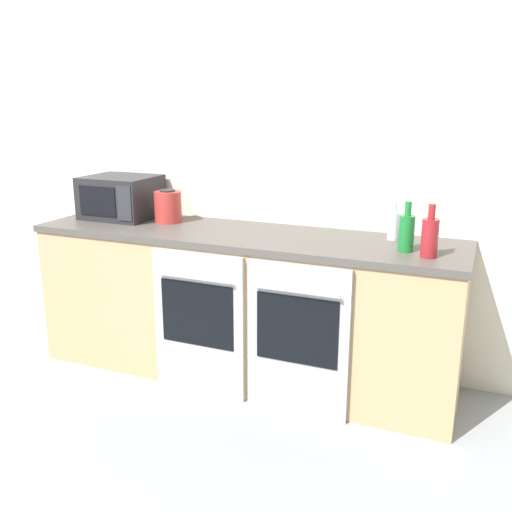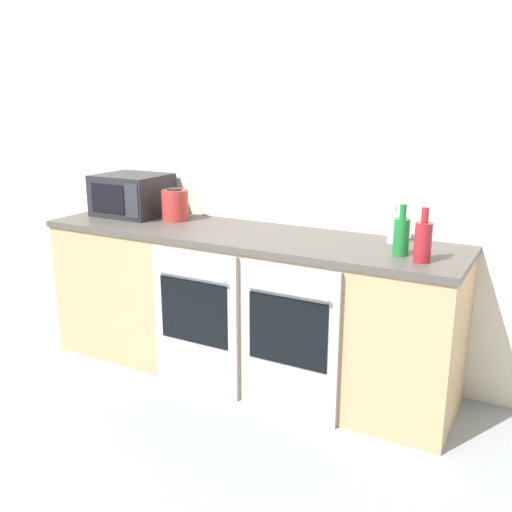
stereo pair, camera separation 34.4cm
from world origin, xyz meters
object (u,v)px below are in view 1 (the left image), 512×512
at_px(oven_right, 297,340).
at_px(kettle, 168,207).
at_px(bottle_red, 430,237).
at_px(bottle_clear, 393,225).
at_px(oven_left, 199,323).
at_px(microwave, 121,197).
at_px(bottle_green, 407,232).

bearing_deg(oven_right, kettle, 157.49).
distance_m(bottle_red, bottle_clear, 0.39).
xyz_separation_m(oven_left, oven_right, (0.61, 0.00, 0.00)).
height_order(microwave, bottle_red, microwave).
distance_m(microwave, bottle_green, 1.92).
xyz_separation_m(microwave, kettle, (0.37, -0.01, -0.04)).
bearing_deg(oven_right, oven_left, 180.00).
relative_size(bottle_green, bottle_clear, 1.23).
relative_size(bottle_green, bottle_red, 0.97).
bearing_deg(bottle_clear, oven_left, -152.75).
distance_m(oven_left, bottle_clear, 1.26).
xyz_separation_m(bottle_red, kettle, (-1.67, 0.23, -0.00)).
xyz_separation_m(oven_left, kettle, (-0.44, 0.43, 0.58)).
height_order(oven_left, oven_right, same).
bearing_deg(microwave, bottle_green, -5.04).
height_order(oven_left, kettle, kettle).
xyz_separation_m(bottle_green, bottle_red, (0.13, -0.07, 0.00)).
xyz_separation_m(oven_right, bottle_green, (0.50, 0.27, 0.59)).
bearing_deg(oven_left, bottle_green, 13.94).
bearing_deg(oven_left, microwave, 151.36).
height_order(bottle_red, kettle, bottle_red).
height_order(oven_right, microwave, microwave).
height_order(microwave, bottle_clear, microwave).
relative_size(oven_right, bottle_green, 3.26).
height_order(oven_left, bottle_red, bottle_red).
distance_m(microwave, kettle, 0.37).
relative_size(oven_left, bottle_green, 3.26).
bearing_deg(bottle_green, kettle, 174.09).
bearing_deg(microwave, oven_left, -28.64).
height_order(microwave, bottle_green, microwave).
xyz_separation_m(microwave, bottle_green, (1.92, -0.17, -0.04)).
bearing_deg(microwave, bottle_clear, 2.22).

